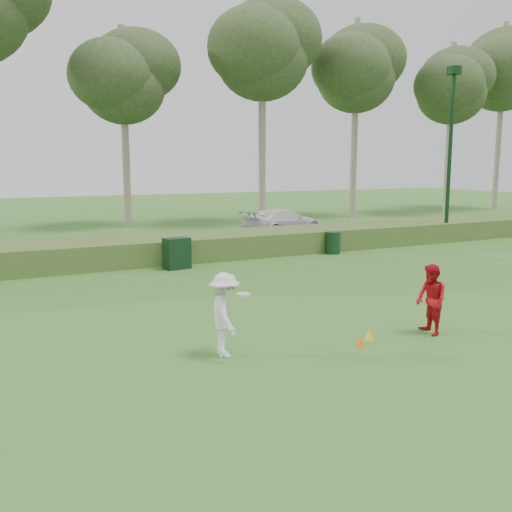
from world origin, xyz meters
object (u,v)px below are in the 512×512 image
player_red (431,300)px  cone_yellow (369,334)px  lamp_post (452,123)px  car_right (282,221)px  trash_bin (333,243)px  player_white (225,315)px  cone_orange (360,342)px  utility_cabinet (177,253)px

player_red → cone_yellow: bearing=-89.4°
lamp_post → car_right: 9.49m
car_right → trash_bin: bearing=155.0°
player_red → player_white: bearing=-87.4°
trash_bin → cone_yellow: bearing=-121.3°
cone_yellow → trash_bin: (6.16, 10.15, 0.34)m
cone_orange → cone_yellow: 0.57m
cone_orange → car_right: 18.56m
player_red → car_right: 17.80m
player_white → car_right: bearing=-22.8°
player_red → cone_yellow: 1.61m
cone_yellow → car_right: bearing=65.9°
cone_yellow → trash_bin: bearing=58.7°
cone_orange → car_right: car_right is taller
trash_bin → car_right: (1.22, 6.34, 0.28)m
lamp_post → trash_bin: lamp_post is taller
player_red → trash_bin: player_red is taller
utility_cabinet → trash_bin: size_ratio=1.21×
player_white → car_right: size_ratio=0.35×
player_red → trash_bin: 11.46m
player_white → cone_yellow: 3.26m
player_red → cone_orange: bearing=-77.3°
player_red → cone_orange: (-1.91, -0.02, -0.67)m
player_white → utility_cabinet: player_white is taller
lamp_post → car_right: size_ratio=1.75×
player_red → utility_cabinet: size_ratio=1.39×
utility_cabinet → car_right: 10.55m
player_white → cone_orange: size_ratio=8.01×
cone_orange → car_right: size_ratio=0.04×
cone_yellow → utility_cabinet: size_ratio=0.20×
cone_yellow → trash_bin: trash_bin is taller
utility_cabinet → lamp_post: bearing=-4.3°
trash_bin → player_red: bearing=-114.3°
cone_yellow → trash_bin: size_ratio=0.25×
lamp_post → player_white: bearing=-147.7°
cone_yellow → cone_orange: bearing=-146.4°
lamp_post → player_red: (-11.86, -11.17, -4.82)m
cone_orange → utility_cabinet: bearing=91.9°
player_red → cone_yellow: (-1.44, 0.29, -0.66)m
lamp_post → trash_bin: size_ratio=8.92×
player_white → cone_yellow: bearing=-88.0°
trash_bin → cone_orange: bearing=-122.4°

